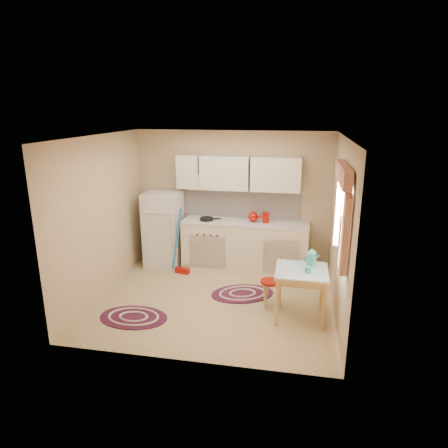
{
  "coord_description": "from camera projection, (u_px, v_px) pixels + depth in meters",
  "views": [
    {
      "loc": [
        1.2,
        -5.53,
        2.89
      ],
      "look_at": [
        0.1,
        0.25,
        1.17
      ],
      "focal_mm": 32.0,
      "sensor_mm": 36.0,
      "label": 1
    }
  ],
  "objects": [
    {
      "name": "room_shell",
      "position": [
        228.0,
        197.0,
        5.99
      ],
      "size": [
        3.64,
        3.6,
        2.52
      ],
      "color": "tan",
      "rests_on": "ground"
    },
    {
      "name": "fridge",
      "position": [
        164.0,
        229.0,
        7.44
      ],
      "size": [
        0.65,
        0.6,
        1.4
      ],
      "primitive_type": "cube",
      "color": "silver",
      "rests_on": "ground"
    },
    {
      "name": "broom",
      "position": [
        181.0,
        242.0,
        7.06
      ],
      "size": [
        0.3,
        0.18,
        1.2
      ],
      "primitive_type": null,
      "rotation": [
        0.0,
        0.0,
        -0.21
      ],
      "color": "blue",
      "rests_on": "ground"
    },
    {
      "name": "base_cabinets",
      "position": [
        245.0,
        247.0,
        7.29
      ],
      "size": [
        2.25,
        0.6,
        0.88
      ],
      "primitive_type": "cube",
      "color": "silver",
      "rests_on": "ground"
    },
    {
      "name": "countertop",
      "position": [
        245.0,
        223.0,
        7.16
      ],
      "size": [
        2.27,
        0.62,
        0.04
      ],
      "primitive_type": "cube",
      "color": "beige",
      "rests_on": "base_cabinets"
    },
    {
      "name": "frying_pan",
      "position": [
        206.0,
        219.0,
        7.23
      ],
      "size": [
        0.28,
        0.28,
        0.05
      ],
      "primitive_type": "cylinder",
      "rotation": [
        0.0,
        0.0,
        0.2
      ],
      "color": "black",
      "rests_on": "countertop"
    },
    {
      "name": "red_kettle",
      "position": [
        253.0,
        217.0,
        7.1
      ],
      "size": [
        0.2,
        0.18,
        0.19
      ],
      "primitive_type": null,
      "rotation": [
        0.0,
        0.0,
        0.05
      ],
      "color": "#950D05",
      "rests_on": "countertop"
    },
    {
      "name": "red_canister",
      "position": [
        266.0,
        218.0,
        7.07
      ],
      "size": [
        0.16,
        0.16,
        0.16
      ],
      "primitive_type": "cylinder",
      "rotation": [
        0.0,
        0.0,
        -0.41
      ],
      "color": "#950D05",
      "rests_on": "countertop"
    },
    {
      "name": "table",
      "position": [
        300.0,
        294.0,
        5.62
      ],
      "size": [
        0.72,
        0.72,
        0.72
      ],
      "primitive_type": "cube",
      "color": "#DCB36E",
      "rests_on": "ground"
    },
    {
      "name": "stool",
      "position": [
        270.0,
        294.0,
        5.97
      ],
      "size": [
        0.38,
        0.38,
        0.42
      ],
      "primitive_type": "cylinder",
      "rotation": [
        0.0,
        0.0,
        0.43
      ],
      "color": "#950D05",
      "rests_on": "ground"
    },
    {
      "name": "coffee_pot",
      "position": [
        312.0,
        258.0,
        5.57
      ],
      "size": [
        0.16,
        0.14,
        0.3
      ],
      "primitive_type": null,
      "rotation": [
        0.0,
        0.0,
        0.08
      ],
      "color": "teal",
      "rests_on": "table"
    },
    {
      "name": "mug",
      "position": [
        308.0,
        270.0,
        5.4
      ],
      "size": [
        0.11,
        0.11,
        0.1
      ],
      "primitive_type": "cylinder",
      "rotation": [
        0.0,
        0.0,
        -0.35
      ],
      "color": "teal",
      "rests_on": "table"
    },
    {
      "name": "rug_center",
      "position": [
        242.0,
        294.0,
        6.42
      ],
      "size": [
        1.19,
        1.0,
        0.02
      ],
      "primitive_type": null,
      "rotation": [
        0.0,
        0.0,
        0.37
      ],
      "color": "maroon",
      "rests_on": "ground"
    },
    {
      "name": "rug_left",
      "position": [
        134.0,
        317.0,
        5.7
      ],
      "size": [
        1.0,
        0.68,
        0.02
      ],
      "primitive_type": null,
      "rotation": [
        0.0,
        0.0,
        -0.02
      ],
      "color": "maroon",
      "rests_on": "ground"
    }
  ]
}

